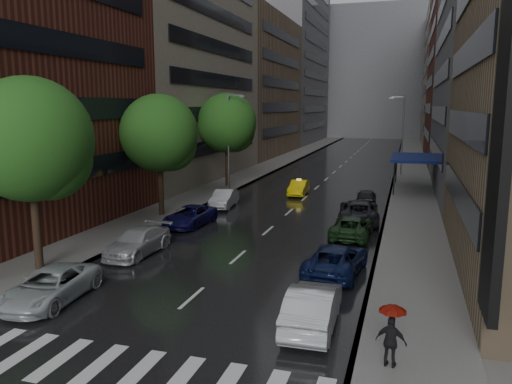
# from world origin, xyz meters

# --- Properties ---
(ground) EXTENTS (220.00, 220.00, 0.00)m
(ground) POSITION_xyz_m (0.00, 0.00, 0.00)
(ground) COLOR gray
(ground) RESTS_ON ground
(road) EXTENTS (14.00, 140.00, 0.01)m
(road) POSITION_xyz_m (0.00, 50.00, 0.01)
(road) COLOR black
(road) RESTS_ON ground
(sidewalk_left) EXTENTS (4.00, 140.00, 0.15)m
(sidewalk_left) POSITION_xyz_m (-9.00, 50.00, 0.07)
(sidewalk_left) COLOR gray
(sidewalk_left) RESTS_ON ground
(sidewalk_right) EXTENTS (4.00, 140.00, 0.15)m
(sidewalk_right) POSITION_xyz_m (9.00, 50.00, 0.07)
(sidewalk_right) COLOR gray
(sidewalk_right) RESTS_ON ground
(crosswalk) EXTENTS (13.15, 2.80, 0.01)m
(crosswalk) POSITION_xyz_m (0.20, -2.00, 0.01)
(crosswalk) COLOR silver
(crosswalk) RESTS_ON ground
(buildings_left) EXTENTS (8.00, 108.00, 38.00)m
(buildings_left) POSITION_xyz_m (-15.00, 58.79, 15.99)
(buildings_left) COLOR maroon
(buildings_left) RESTS_ON ground
(buildings_right) EXTENTS (8.05, 109.10, 36.00)m
(buildings_right) POSITION_xyz_m (15.00, 56.70, 15.03)
(buildings_right) COLOR #937A5B
(buildings_right) RESTS_ON ground
(building_far) EXTENTS (40.00, 14.00, 32.00)m
(building_far) POSITION_xyz_m (0.00, 118.00, 16.00)
(building_far) COLOR slate
(building_far) RESTS_ON ground
(tree_near) EXTENTS (5.91, 5.91, 9.42)m
(tree_near) POSITION_xyz_m (-8.60, 5.03, 6.45)
(tree_near) COLOR #382619
(tree_near) RESTS_ON ground
(tree_mid) EXTENTS (5.56, 5.56, 8.87)m
(tree_mid) POSITION_xyz_m (-8.60, 17.82, 6.07)
(tree_mid) COLOR #382619
(tree_mid) RESTS_ON ground
(tree_far) EXTENTS (5.81, 5.81, 9.25)m
(tree_far) POSITION_xyz_m (-8.60, 31.77, 6.33)
(tree_far) COLOR #382619
(tree_far) RESTS_ON ground
(taxi) EXTENTS (1.57, 4.15, 1.35)m
(taxi) POSITION_xyz_m (-0.84, 29.40, 0.68)
(taxi) COLOR #DCBD0B
(taxi) RESTS_ON ground
(parked_cars_left) EXTENTS (2.71, 25.13, 1.41)m
(parked_cars_left) POSITION_xyz_m (-5.40, 11.04, 0.69)
(parked_cars_left) COLOR #B6BDC1
(parked_cars_left) RESTS_ON ground
(parked_cars_right) EXTENTS (3.19, 28.17, 1.60)m
(parked_cars_right) POSITION_xyz_m (5.40, 14.56, 0.75)
(parked_cars_right) COLOR silver
(parked_cars_right) RESTS_ON ground
(ped_red_umbrella) EXTENTS (1.00, 0.82, 2.01)m
(ped_red_umbrella) POSITION_xyz_m (8.24, 0.37, 1.33)
(ped_red_umbrella) COLOR black
(ped_red_umbrella) RESTS_ON sidewalk_right
(street_lamp_left) EXTENTS (1.74, 0.22, 9.00)m
(street_lamp_left) POSITION_xyz_m (-7.72, 30.00, 4.89)
(street_lamp_left) COLOR gray
(street_lamp_left) RESTS_ON sidewalk_left
(street_lamp_right) EXTENTS (1.74, 0.22, 9.00)m
(street_lamp_right) POSITION_xyz_m (7.72, 45.00, 4.89)
(street_lamp_right) COLOR gray
(street_lamp_right) RESTS_ON sidewalk_right
(awning) EXTENTS (4.00, 8.00, 3.12)m
(awning) POSITION_xyz_m (8.98, 35.00, 3.13)
(awning) COLOR navy
(awning) RESTS_ON sidewalk_right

